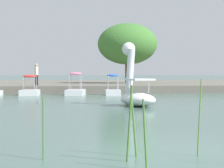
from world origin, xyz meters
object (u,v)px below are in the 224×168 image
Objects in this scene: swan_boat at (136,90)px; pedal_boat_blue at (113,89)px; pedal_boat_pink at (75,89)px; tree_broadleaf_behind_dock at (127,44)px; pedal_boat_red at (30,90)px; person_on_path at (36,74)px.

pedal_boat_blue is (0.03, 9.99, -0.36)m from swan_boat.
swan_boat reaches higher than pedal_boat_blue.
swan_boat is 10.51m from pedal_boat_pink.
swan_boat is 10.00m from pedal_boat_blue.
pedal_boat_pink is at bearing -117.33° from tree_broadleaf_behind_dock.
pedal_boat_red is (-5.75, 10.15, -0.36)m from swan_boat.
tree_broadleaf_behind_dock is (2.51, 10.12, 3.91)m from pedal_boat_blue.
swan_boat reaches higher than person_on_path.
pedal_boat_blue is 2.63m from pedal_boat_pink.
pedal_boat_blue is 6.71m from person_on_path.
swan_boat is 1.29× the size of pedal_boat_pink.
person_on_path is (-5.56, 3.60, 1.12)m from pedal_boat_blue.
pedal_boat_pink is 1.19× the size of pedal_boat_red.
tree_broadleaf_behind_dock is 10.74m from person_on_path.
pedal_boat_blue is at bearing -103.92° from tree_broadleaf_behind_dock.
swan_boat is 20.58m from tree_broadleaf_behind_dock.
person_on_path is at bearing 147.05° from pedal_boat_blue.
swan_boat is at bearing -67.89° from person_on_path.
tree_broadleaf_behind_dock is (5.13, 9.93, 3.88)m from pedal_boat_pink.
swan_boat reaches higher than pedal_boat_pink.
person_on_path reaches higher than pedal_boat_pink.
tree_broadleaf_behind_dock reaches higher than person_on_path.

